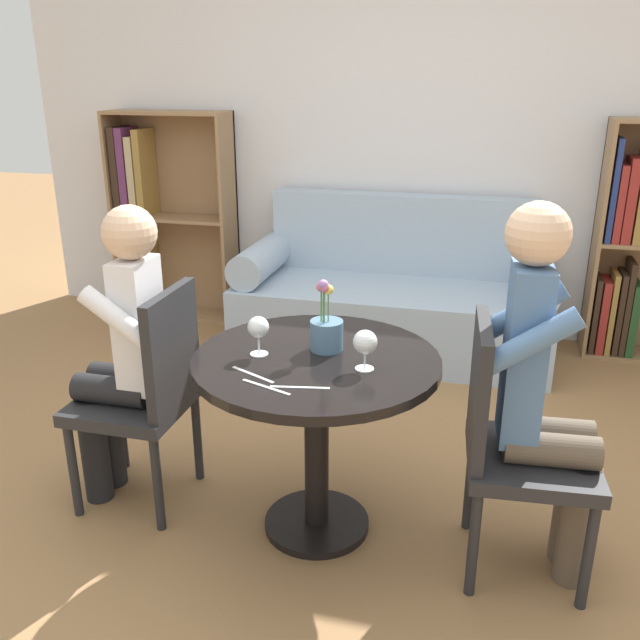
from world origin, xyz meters
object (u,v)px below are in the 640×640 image
bookshelf_left (159,216)px  flower_vase (326,329)px  person_right (544,391)px  wine_glass_left (258,328)px  chair_right (511,440)px  chair_left (148,389)px  couch (393,300)px  person_left (123,352)px  wine_glass_right (365,343)px

bookshelf_left → flower_vase: bearing=-50.3°
flower_vase → person_right: bearing=-7.2°
bookshelf_left → flower_vase: (1.71, -2.06, 0.09)m
wine_glass_left → chair_right: bearing=-0.1°
chair_left → flower_vase: size_ratio=3.39×
couch → chair_left: (-0.68, -1.85, 0.18)m
person_left → wine_glass_left: size_ratio=8.53×
couch → bookshelf_left: 1.76m
person_left → bookshelf_left: bearing=-156.4°
bookshelf_left → chair_right: bearing=-42.4°
bookshelf_left → person_left: size_ratio=1.16×
chair_left → person_right: bearing=88.7°
chair_left → chair_right: bearing=88.1°
chair_left → bookshelf_left: bearing=-154.4°
chair_right → wine_glass_left: size_ratio=6.35×
chair_left → person_right: 1.45m
couch → person_left: person_left is taller
person_left → wine_glass_right: bearing=85.6°
couch → flower_vase: flower_vase is taller
couch → chair_left: 1.98m
chair_right → flower_vase: size_ratio=3.39×
chair_left → wine_glass_right: (0.86, -0.07, 0.31)m
chair_left → flower_vase: flower_vase is taller
chair_left → wine_glass_left: (0.48, -0.04, 0.31)m
person_right → flower_vase: size_ratio=4.86×
couch → wine_glass_right: size_ratio=13.54×
person_right → wine_glass_left: (-0.97, -0.01, 0.13)m
chair_left → flower_vase: (0.69, 0.06, 0.29)m
bookshelf_left → wine_glass_right: bookshelf_left is taller
chair_left → wine_glass_right: size_ratio=6.46×
bookshelf_left → couch: bearing=-9.0°
couch → flower_vase: size_ratio=7.11×
chair_left → person_left: size_ratio=0.74×
wine_glass_left → couch: bearing=83.9°
chair_right → wine_glass_right: size_ratio=6.46×
bookshelf_left → chair_right: size_ratio=1.56×
wine_glass_left → chair_left: bearing=174.8°
couch → wine_glass_right: 2.00m
chair_left → person_right: (1.44, -0.03, 0.18)m
wine_glass_left → flower_vase: (0.22, 0.10, -0.02)m
person_right → flower_vase: person_right is taller
person_left → wine_glass_right: size_ratio=8.67×
bookshelf_left → chair_left: bookshelf_left is taller
flower_vase → chair_right: bearing=-9.1°
person_left → wine_glass_right: person_left is taller
bookshelf_left → chair_left: (1.02, -2.12, -0.20)m
person_right → wine_glass_right: size_ratio=9.27×
person_right → couch: bearing=17.6°
wine_glass_left → person_left: bearing=175.6°
person_right → bookshelf_left: bearing=44.3°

